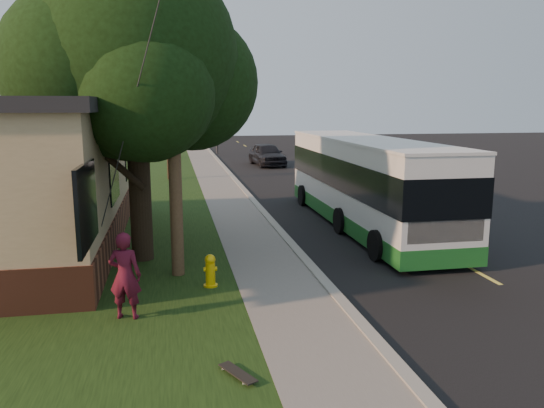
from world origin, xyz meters
The scene contains 15 objects.
ground centered at (0.00, 0.00, 0.00)m, with size 120.00×120.00×0.00m, color black.
road centered at (4.00, 10.00, 0.01)m, with size 8.00×80.00×0.01m, color black.
curb centered at (0.00, 10.00, 0.06)m, with size 0.25×80.00×0.12m, color gray.
sidewalk centered at (-1.00, 10.00, 0.04)m, with size 2.00×80.00×0.08m, color slate.
grass_verge centered at (-4.50, 10.00, 0.04)m, with size 5.00×80.00×0.07m, color black.
fire_hydrant centered at (-2.60, 0.00, 0.43)m, with size 0.32×0.32×0.74m.
utility_pole centered at (-3.31, 0.99, 4.63)m, with size 2.86×3.21×9.07m.
leafy_tree centered at (-4.17, 2.65, 5.17)m, with size 6.30×6.00×7.80m.
bare_tree_near centered at (-3.50, 18.00, 2.15)m, with size 1.38×1.21×4.31m.
bare_tree_far centered at (-3.00, 30.00, 2.00)m, with size 1.38×1.21×4.03m.
traffic_signal centered at (0.50, 34.00, 3.16)m, with size 0.18×0.22×5.50m.
transit_bus centered at (3.05, 5.39, 1.59)m, with size 2.55×11.04×2.99m.
skateboarder centered at (-4.31, -1.51, 0.92)m, with size 0.62×0.41×1.69m, color #4E0F22.
skateboard_main centered at (-2.50, -4.14, 0.13)m, with size 0.54×0.79×0.07m.
distant_car centered at (3.05, 24.14, 0.77)m, with size 1.82×4.51×1.54m, color black.
Camera 1 is at (-3.37, -11.45, 4.09)m, focal length 35.00 mm.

